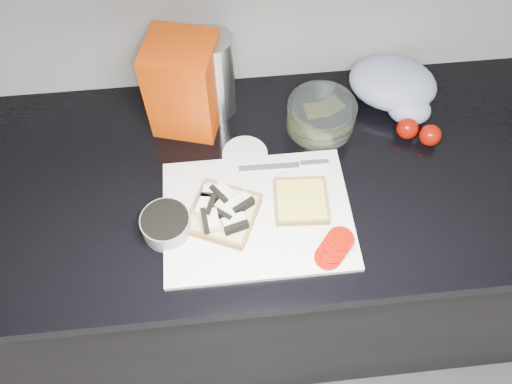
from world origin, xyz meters
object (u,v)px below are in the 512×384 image
Objects in this scene: cutting_board at (257,215)px; steel_canister at (215,76)px; bread_bag at (185,86)px; glass_bowl at (321,115)px.

cutting_board is 1.84× the size of steel_canister.
steel_canister is at bearing 101.67° from cutting_board.
bread_bag is at bearing -157.64° from steel_canister.
steel_canister is at bearing 38.56° from bread_bag.
glass_bowl is 0.26m from steel_canister.
steel_canister is (-0.07, 0.32, 0.10)m from cutting_board.
steel_canister is at bearing 162.24° from glass_bowl.
cutting_board is 0.34m from steel_canister.
glass_bowl is 0.33m from bread_bag.
bread_bag is 0.08m from steel_canister.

